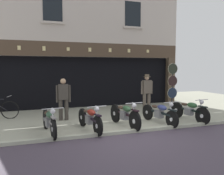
{
  "coord_description": "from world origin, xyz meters",
  "views": [
    {
      "loc": [
        -2.88,
        -6.5,
        2.06
      ],
      "look_at": [
        0.36,
        2.62,
        1.22
      ],
      "focal_mm": 37.29,
      "sensor_mm": 36.0,
      "label": 1
    }
  ],
  "objects_px": {
    "motorcycle_center_left": "(90,118)",
    "advert_board_near": "(42,73)",
    "motorcycle_center": "(125,114)",
    "salesman_left": "(63,97)",
    "shopkeeper_center": "(147,92)",
    "motorcycle_left": "(49,121)",
    "tyre_sign_pole": "(172,81)",
    "motorcycle_center_right": "(159,113)",
    "motorcycle_right": "(189,110)"
  },
  "relations": [
    {
      "from": "shopkeeper_center",
      "to": "motorcycle_center",
      "type": "bearing_deg",
      "value": 49.77
    },
    {
      "from": "motorcycle_center",
      "to": "salesman_left",
      "type": "relative_size",
      "value": 1.28
    },
    {
      "from": "motorcycle_center",
      "to": "motorcycle_right",
      "type": "distance_m",
      "value": 2.65
    },
    {
      "from": "salesman_left",
      "to": "tyre_sign_pole",
      "type": "xyz_separation_m",
      "value": [
        5.82,
        1.27,
        0.43
      ]
    },
    {
      "from": "motorcycle_right",
      "to": "advert_board_near",
      "type": "distance_m",
      "value": 7.06
    },
    {
      "from": "motorcycle_left",
      "to": "motorcycle_center_left",
      "type": "relative_size",
      "value": 1.02
    },
    {
      "from": "motorcycle_center_left",
      "to": "salesman_left",
      "type": "xyz_separation_m",
      "value": [
        -0.58,
        1.86,
        0.49
      ]
    },
    {
      "from": "motorcycle_right",
      "to": "tyre_sign_pole",
      "type": "distance_m",
      "value": 3.47
    },
    {
      "from": "tyre_sign_pole",
      "to": "motorcycle_center",
      "type": "bearing_deg",
      "value": -142.73
    },
    {
      "from": "motorcycle_right",
      "to": "motorcycle_center_right",
      "type": "bearing_deg",
      "value": -8.17
    },
    {
      "from": "motorcycle_right",
      "to": "motorcycle_center",
      "type": "bearing_deg",
      "value": -8.67
    },
    {
      "from": "motorcycle_center_left",
      "to": "tyre_sign_pole",
      "type": "distance_m",
      "value": 6.17
    },
    {
      "from": "motorcycle_left",
      "to": "shopkeeper_center",
      "type": "xyz_separation_m",
      "value": [
        4.46,
        2.05,
        0.55
      ]
    },
    {
      "from": "motorcycle_center",
      "to": "tyre_sign_pole",
      "type": "distance_m",
      "value": 5.06
    },
    {
      "from": "motorcycle_left",
      "to": "tyre_sign_pole",
      "type": "xyz_separation_m",
      "value": [
        6.5,
        3.07,
        0.91
      ]
    },
    {
      "from": "tyre_sign_pole",
      "to": "salesman_left",
      "type": "bearing_deg",
      "value": -167.65
    },
    {
      "from": "motorcycle_center_right",
      "to": "salesman_left",
      "type": "bearing_deg",
      "value": -35.71
    },
    {
      "from": "shopkeeper_center",
      "to": "advert_board_near",
      "type": "xyz_separation_m",
      "value": [
        -4.42,
        2.56,
        0.82
      ]
    },
    {
      "from": "motorcycle_center_left",
      "to": "motorcycle_center",
      "type": "relative_size",
      "value": 0.95
    },
    {
      "from": "motorcycle_center_left",
      "to": "tyre_sign_pole",
      "type": "xyz_separation_m",
      "value": [
        5.23,
        3.13,
        0.92
      ]
    },
    {
      "from": "motorcycle_center_right",
      "to": "salesman_left",
      "type": "height_order",
      "value": "salesman_left"
    },
    {
      "from": "motorcycle_center",
      "to": "motorcycle_right",
      "type": "bearing_deg",
      "value": 172.65
    },
    {
      "from": "salesman_left",
      "to": "tyre_sign_pole",
      "type": "height_order",
      "value": "tyre_sign_pole"
    },
    {
      "from": "motorcycle_center",
      "to": "motorcycle_center_left",
      "type": "bearing_deg",
      "value": -0.67
    },
    {
      "from": "motorcycle_center_right",
      "to": "advert_board_near",
      "type": "xyz_separation_m",
      "value": [
        -3.87,
        4.6,
        1.38
      ]
    },
    {
      "from": "motorcycle_center_left",
      "to": "advert_board_near",
      "type": "distance_m",
      "value": 5.02
    },
    {
      "from": "motorcycle_left",
      "to": "shopkeeper_center",
      "type": "bearing_deg",
      "value": -160.69
    },
    {
      "from": "motorcycle_left",
      "to": "salesman_left",
      "type": "relative_size",
      "value": 1.25
    },
    {
      "from": "motorcycle_center_right",
      "to": "tyre_sign_pole",
      "type": "height_order",
      "value": "tyre_sign_pole"
    },
    {
      "from": "motorcycle_center",
      "to": "tyre_sign_pole",
      "type": "relative_size",
      "value": 0.92
    },
    {
      "from": "salesman_left",
      "to": "shopkeeper_center",
      "type": "relative_size",
      "value": 0.93
    },
    {
      "from": "motorcycle_center_left",
      "to": "tyre_sign_pole",
      "type": "bearing_deg",
      "value": -156.25
    },
    {
      "from": "motorcycle_center_right",
      "to": "motorcycle_right",
      "type": "xyz_separation_m",
      "value": [
        1.29,
        -0.02,
        0.01
      ]
    },
    {
      "from": "motorcycle_center",
      "to": "salesman_left",
      "type": "bearing_deg",
      "value": -49.03
    },
    {
      "from": "motorcycle_center",
      "to": "shopkeeper_center",
      "type": "xyz_separation_m",
      "value": [
        1.92,
        1.99,
        0.53
      ]
    },
    {
      "from": "motorcycle_center",
      "to": "shopkeeper_center",
      "type": "distance_m",
      "value": 2.82
    },
    {
      "from": "motorcycle_center_left",
      "to": "salesman_left",
      "type": "relative_size",
      "value": 1.22
    },
    {
      "from": "motorcycle_right",
      "to": "motorcycle_center_left",
      "type": "bearing_deg",
      "value": -6.5
    },
    {
      "from": "motorcycle_left",
      "to": "shopkeeper_center",
      "type": "height_order",
      "value": "shopkeeper_center"
    },
    {
      "from": "motorcycle_left",
      "to": "motorcycle_center_left",
      "type": "bearing_deg",
      "value": 171.96
    },
    {
      "from": "motorcycle_right",
      "to": "advert_board_near",
      "type": "relative_size",
      "value": 1.93
    },
    {
      "from": "motorcycle_right",
      "to": "salesman_left",
      "type": "height_order",
      "value": "salesman_left"
    },
    {
      "from": "shopkeeper_center",
      "to": "tyre_sign_pole",
      "type": "height_order",
      "value": "tyre_sign_pole"
    },
    {
      "from": "shopkeeper_center",
      "to": "advert_board_near",
      "type": "relative_size",
      "value": 1.73
    },
    {
      "from": "motorcycle_left",
      "to": "motorcycle_center_left",
      "type": "height_order",
      "value": "motorcycle_left"
    },
    {
      "from": "motorcycle_center",
      "to": "motorcycle_left",
      "type": "bearing_deg",
      "value": -4.57
    },
    {
      "from": "shopkeeper_center",
      "to": "tyre_sign_pole",
      "type": "distance_m",
      "value": 2.31
    },
    {
      "from": "motorcycle_left",
      "to": "advert_board_near",
      "type": "relative_size",
      "value": 2.01
    },
    {
      "from": "motorcycle_center",
      "to": "motorcycle_center_right",
      "type": "bearing_deg",
      "value": 172.17
    },
    {
      "from": "motorcycle_center_right",
      "to": "tyre_sign_pole",
      "type": "relative_size",
      "value": 0.89
    }
  ]
}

